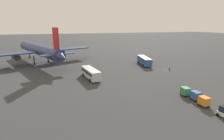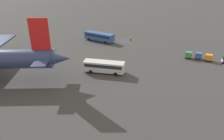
% 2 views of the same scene
% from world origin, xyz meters
% --- Properties ---
extents(ground_plane, '(600.00, 600.00, 0.00)m').
position_xyz_m(ground_plane, '(0.00, 0.00, 0.00)').
color(ground_plane, '#38383A').
extents(airplane, '(49.97, 44.04, 15.53)m').
position_xyz_m(airplane, '(27.06, 45.52, 5.83)').
color(airplane, navy).
rests_on(airplane, ground).
extents(shuttle_bus_near, '(12.37, 5.19, 3.25)m').
position_xyz_m(shuttle_bus_near, '(9.58, 3.72, 1.95)').
color(shuttle_bus_near, '#2D5199').
rests_on(shuttle_bus_near, ground).
extents(shuttle_bus_far, '(11.11, 4.26, 3.12)m').
position_xyz_m(shuttle_bus_far, '(-2.54, 29.11, 1.88)').
color(shuttle_bus_far, silver).
rests_on(shuttle_bus_far, ground).
extents(baggage_tug, '(2.47, 1.75, 2.10)m').
position_xyz_m(baggage_tug, '(-33.73, 11.04, 0.94)').
color(baggage_tug, white).
rests_on(baggage_tug, ground).
extents(worker_person, '(0.38, 0.38, 1.74)m').
position_xyz_m(worker_person, '(-1.56, -0.76, 0.87)').
color(worker_person, '#1E1E2D').
rests_on(worker_person, ground).
extents(cargo_cart_orange, '(2.05, 1.74, 2.06)m').
position_xyz_m(cargo_cart_orange, '(-29.10, 11.01, 1.19)').
color(cargo_cart_orange, '#38383D').
rests_on(cargo_cart_orange, ground).
extents(cargo_cart_blue, '(2.05, 1.74, 2.06)m').
position_xyz_m(cargo_cart_blue, '(-26.21, 10.40, 1.19)').
color(cargo_cart_blue, '#38383D').
rests_on(cargo_cart_blue, ground).
extents(cargo_cart_green, '(2.05, 1.74, 2.06)m').
position_xyz_m(cargo_cart_green, '(-23.31, 10.76, 1.19)').
color(cargo_cart_green, '#38383D').
rests_on(cargo_cart_green, ground).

